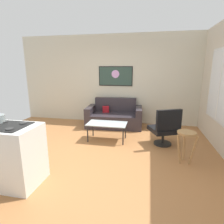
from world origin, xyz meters
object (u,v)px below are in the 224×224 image
(armchair, at_px, (165,128))
(couch, at_px, (114,117))
(bar_stool, at_px, (186,138))
(coffee_table, at_px, (107,125))
(wall_painting, at_px, (115,76))

(armchair, bearing_deg, couch, 138.80)
(couch, bearing_deg, bar_stool, -48.85)
(couch, relative_size, bar_stool, 2.78)
(coffee_table, distance_m, bar_stool, 1.89)
(wall_painting, bearing_deg, couch, -83.76)
(couch, height_order, wall_painting, wall_painting)
(coffee_table, distance_m, wall_painting, 1.97)
(wall_painting, bearing_deg, armchair, -48.77)
(bar_stool, bearing_deg, coffee_table, 154.56)
(couch, height_order, coffee_table, couch)
(couch, bearing_deg, coffee_table, -87.98)
(bar_stool, height_order, wall_painting, wall_painting)
(armchair, bearing_deg, bar_stool, -66.88)
(couch, height_order, armchair, armchair)
(armchair, bearing_deg, coffee_table, 177.48)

